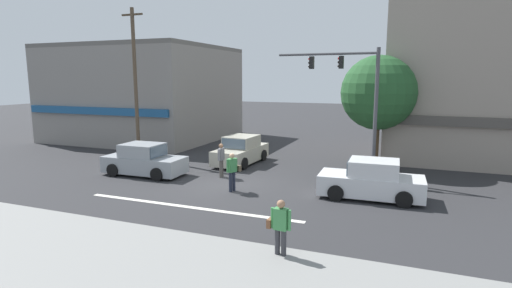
% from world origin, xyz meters
% --- Properties ---
extents(ground_plane, '(120.00, 120.00, 0.00)m').
position_xyz_m(ground_plane, '(0.00, 0.00, 0.00)').
color(ground_plane, '#2B2B2D').
extents(lane_marking_stripe, '(9.00, 0.24, 0.01)m').
position_xyz_m(lane_marking_stripe, '(0.00, -3.50, 0.00)').
color(lane_marking_stripe, silver).
rests_on(lane_marking_stripe, ground).
extents(sidewalk_curb, '(40.00, 5.00, 0.16)m').
position_xyz_m(sidewalk_curb, '(0.00, -8.50, 0.08)').
color(sidewalk_curb, gray).
rests_on(sidewalk_curb, ground).
extents(building_left_block, '(12.25, 11.21, 7.23)m').
position_xyz_m(building_left_block, '(-12.41, 10.84, 3.61)').
color(building_left_block, gray).
rests_on(building_left_block, ground).
extents(building_right_corner, '(10.75, 8.72, 11.69)m').
position_xyz_m(building_right_corner, '(11.56, 10.97, 5.84)').
color(building_right_corner, gray).
rests_on(building_right_corner, ground).
extents(street_tree, '(3.98, 3.98, 6.03)m').
position_xyz_m(street_tree, '(5.93, 6.30, 4.03)').
color(street_tree, '#4C3823').
rests_on(street_tree, ground).
extents(utility_pole_near_left, '(1.40, 0.22, 8.85)m').
position_xyz_m(utility_pole_near_left, '(-7.82, 3.76, 4.58)').
color(utility_pole_near_left, brown).
rests_on(utility_pole_near_left, ground).
extents(utility_pole_far_right, '(1.40, 0.22, 7.96)m').
position_xyz_m(utility_pole_far_right, '(8.36, 8.03, 4.13)').
color(utility_pole_far_right, brown).
rests_on(utility_pole_far_right, ground).
extents(traffic_light_mast, '(4.89, 0.31, 6.20)m').
position_xyz_m(traffic_light_mast, '(5.09, 3.37, 4.18)').
color(traffic_light_mast, '#47474C').
rests_on(traffic_light_mast, ground).
extents(sedan_approaching_near, '(4.13, 1.93, 1.58)m').
position_xyz_m(sedan_approaching_near, '(-4.71, 0.14, 0.71)').
color(sedan_approaching_near, '#999EA3').
rests_on(sedan_approaching_near, ground).
extents(sedan_waiting_far, '(4.15, 1.98, 1.58)m').
position_xyz_m(sedan_waiting_far, '(6.28, 0.17, 0.71)').
color(sedan_waiting_far, silver).
rests_on(sedan_waiting_far, ground).
extents(sedan_crossing_leftbound, '(2.09, 4.20, 1.58)m').
position_xyz_m(sedan_crossing_leftbound, '(-1.26, 4.37, 0.71)').
color(sedan_crossing_leftbound, '#B7B29E').
rests_on(sedan_crossing_leftbound, ground).
extents(pedestrian_foreground_with_bag, '(0.67, 0.33, 1.67)m').
position_xyz_m(pedestrian_foreground_with_bag, '(4.55, -6.47, 0.95)').
color(pedestrian_foreground_with_bag, '#333338').
rests_on(pedestrian_foreground_with_bag, ground).
extents(pedestrian_mid_crossing, '(0.51, 0.64, 1.67)m').
position_xyz_m(pedestrian_mid_crossing, '(0.66, -0.97, 0.95)').
color(pedestrian_mid_crossing, '#232838').
rests_on(pedestrian_mid_crossing, ground).
extents(pedestrian_far_side, '(0.25, 0.57, 1.67)m').
position_xyz_m(pedestrian_far_side, '(-0.89, 1.10, 0.95)').
color(pedestrian_far_side, '#4C4742').
rests_on(pedestrian_far_side, ground).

